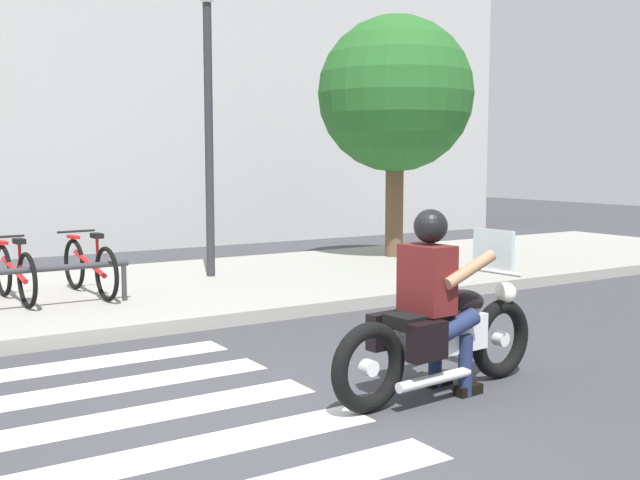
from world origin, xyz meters
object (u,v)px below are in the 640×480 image
Objects in this scene: street_lamp at (208,105)px; tree_near_rack at (395,95)px; motorcycle at (441,335)px; rider at (434,289)px; bicycle_3 at (90,267)px; bicycle_2 at (14,273)px.

tree_near_rack is (3.63, 0.40, 0.33)m from street_lamp.
rider is at bearing -177.19° from motorcycle.
bicycle_3 is at bearing -169.20° from tree_near_rack.
motorcycle is at bearing 2.81° from rider.
tree_near_rack reaches higher than bicycle_3.
bicycle_3 is 0.40× the size of street_lamp.
rider reaches higher than motorcycle.
street_lamp reaches higher than motorcycle.
bicycle_3 is at bearing 104.92° from motorcycle.
tree_near_rack reaches higher than motorcycle.
bicycle_2 is (-2.20, 4.98, 0.03)m from motorcycle.
bicycle_2 is at bearing 113.12° from rider.
rider reaches higher than bicycle_2.
motorcycle is 7.76m from tree_near_rack.
rider is 5.43m from bicycle_2.
bicycle_2 is 6.94m from tree_near_rack.
street_lamp reaches higher than tree_near_rack.
motorcycle is 1.34× the size of bicycle_2.
rider is 7.70m from tree_near_rack.
bicycle_3 is (-1.33, 4.98, 0.04)m from motorcycle.
street_lamp is at bearing 13.28° from bicycle_2.
bicycle_2 is 0.92× the size of bicycle_3.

